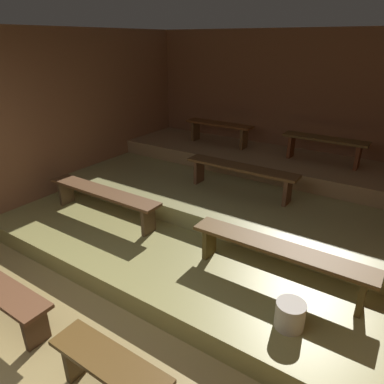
{
  "coord_description": "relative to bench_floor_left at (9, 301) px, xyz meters",
  "views": [
    {
      "loc": [
        2.09,
        -0.63,
        2.42
      ],
      "look_at": [
        -0.29,
        2.93,
        0.54
      ],
      "focal_mm": 32.7,
      "sensor_mm": 36.0,
      "label": 1
    }
  ],
  "objects": [
    {
      "name": "bench_upper_right",
      "position": [
        1.54,
        4.19,
        0.7
      ],
      "size": [
        1.23,
        0.27,
        0.39
      ],
      "color": "brown",
      "rests_on": "platform_upper"
    },
    {
      "name": "bench_middle_center",
      "position": [
        0.79,
        2.95,
        0.48
      ],
      "size": [
        1.59,
        0.27,
        0.39
      ],
      "color": "brown",
      "rests_on": "platform_middle"
    },
    {
      "name": "bench_upper_left",
      "position": [
        -0.27,
        4.19,
        0.7
      ],
      "size": [
        1.23,
        0.27,
        0.39
      ],
      "color": "brown",
      "rests_on": "platform_upper"
    },
    {
      "name": "wall_back",
      "position": [
        0.63,
        4.77,
        1.01
      ],
      "size": [
        5.68,
        0.06,
        2.59
      ],
      "primitive_type": "cube",
      "color": "brown",
      "rests_on": "ground"
    },
    {
      "name": "platform_middle",
      "position": [
        0.63,
        3.38,
        0.06
      ],
      "size": [
        4.88,
        2.73,
        0.23
      ],
      "primitive_type": "cube",
      "color": "#8E8854",
      "rests_on": "platform_lower"
    },
    {
      "name": "platform_lower",
      "position": [
        0.63,
        2.73,
        -0.17
      ],
      "size": [
        4.88,
        4.03,
        0.23
      ],
      "primitive_type": "cube",
      "color": "olive",
      "rests_on": "ground"
    },
    {
      "name": "platform_upper",
      "position": [
        0.63,
        4.1,
        0.29
      ],
      "size": [
        4.88,
        1.28,
        0.23
      ],
      "primitive_type": "cube",
      "color": "#967650",
      "rests_on": "platform_middle"
    },
    {
      "name": "bench_lower_left",
      "position": [
        -0.57,
        1.68,
        0.26
      ],
      "size": [
        1.78,
        0.27,
        0.39
      ],
      "color": "brown",
      "rests_on": "platform_lower"
    },
    {
      "name": "wall_left",
      "position": [
        -1.84,
        2.12,
        1.01
      ],
      "size": [
        0.06,
        6.05,
        2.59
      ],
      "primitive_type": "cube",
      "color": "brown",
      "rests_on": "ground"
    },
    {
      "name": "ground",
      "position": [
        0.63,
        2.12,
        -0.32
      ],
      "size": [
        5.68,
        6.05,
        0.08
      ],
      "primitive_type": "cube",
      "color": "#947E4B"
    },
    {
      "name": "bench_floor_right",
      "position": [
        1.27,
        0.0,
        0.0
      ],
      "size": [
        0.97,
        0.27,
        0.39
      ],
      "color": "brown",
      "rests_on": "ground"
    },
    {
      "name": "pail_lower",
      "position": [
        2.16,
        1.16,
        0.06
      ],
      "size": [
        0.25,
        0.25,
        0.23
      ],
      "primitive_type": "cylinder",
      "color": "#B2A899",
      "rests_on": "platform_lower"
    },
    {
      "name": "bench_floor_left",
      "position": [
        0.0,
        0.0,
        0.0
      ],
      "size": [
        0.97,
        0.27,
        0.39
      ],
      "color": "brown",
      "rests_on": "ground"
    },
    {
      "name": "bench_lower_right",
      "position": [
        1.84,
        1.68,
        0.26
      ],
      "size": [
        1.78,
        0.27,
        0.39
      ],
      "color": "brown",
      "rests_on": "platform_lower"
    }
  ]
}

